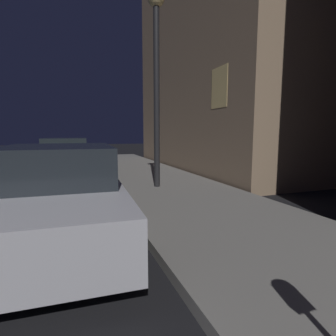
% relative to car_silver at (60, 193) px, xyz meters
% --- Properties ---
extents(car_silver, '(2.18, 4.50, 1.43)m').
position_rel_car_silver_xyz_m(car_silver, '(0.00, 0.00, 0.00)').
color(car_silver, '#B7B7BF').
rests_on(car_silver, ground).
extents(car_green, '(2.17, 4.26, 1.43)m').
position_rel_car_silver_xyz_m(car_green, '(0.00, 6.67, -0.00)').
color(car_green, '#19592D').
rests_on(car_green, ground).
extents(street_lamp, '(0.44, 0.44, 5.10)m').
position_rel_car_silver_xyz_m(street_lamp, '(2.40, 2.58, 2.86)').
color(street_lamp, black).
rests_on(street_lamp, sidewalk).
extents(building_mid, '(7.01, 10.58, 12.96)m').
position_rel_car_silver_xyz_m(building_mid, '(7.95, 6.43, 5.78)').
color(building_mid, '#8C7259').
rests_on(building_mid, ground).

